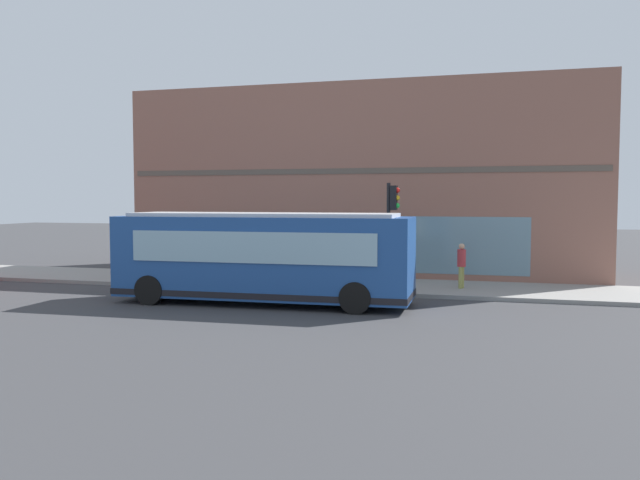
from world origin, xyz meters
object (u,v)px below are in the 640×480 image
at_px(city_bus_nearside, 262,258).
at_px(pedestrian_by_light_pole, 235,258).
at_px(pedestrian_near_building_entrance, 165,256).
at_px(traffic_light_near_corner, 392,216).
at_px(pedestrian_walking_along_curb, 337,261).
at_px(fire_hydrant, 287,275).
at_px(pedestrian_near_hydrant, 462,263).

bearing_deg(city_bus_nearside, pedestrian_by_light_pole, 33.72).
distance_m(pedestrian_by_light_pole, pedestrian_near_building_entrance, 3.00).
xyz_separation_m(traffic_light_near_corner, pedestrian_by_light_pole, (0.92, 6.64, -1.81)).
bearing_deg(pedestrian_walking_along_curb, pedestrian_near_building_entrance, 88.15).
bearing_deg(pedestrian_near_building_entrance, city_bus_nearside, -123.36).
distance_m(fire_hydrant, pedestrian_by_light_pole, 2.51).
xyz_separation_m(traffic_light_near_corner, pedestrian_walking_along_curb, (0.30, 2.15, -1.76)).
bearing_deg(pedestrian_walking_along_curb, city_bus_nearside, 154.51).
distance_m(traffic_light_near_corner, pedestrian_near_building_entrance, 9.79).
bearing_deg(pedestrian_by_light_pole, fire_hydrant, -99.38).
distance_m(pedestrian_near_building_entrance, pedestrian_near_hydrant, 12.10).
height_order(city_bus_nearside, fire_hydrant, city_bus_nearside).
xyz_separation_m(city_bus_nearside, pedestrian_walking_along_curb, (3.56, -1.70, -0.39)).
bearing_deg(pedestrian_walking_along_curb, traffic_light_near_corner, -97.86).
bearing_deg(fire_hydrant, city_bus_nearside, -174.14).
height_order(fire_hydrant, pedestrian_by_light_pole, pedestrian_by_light_pole).
height_order(pedestrian_walking_along_curb, pedestrian_near_building_entrance, pedestrian_walking_along_curb).
bearing_deg(pedestrian_near_hydrant, fire_hydrant, 96.55).
height_order(fire_hydrant, pedestrian_walking_along_curb, pedestrian_walking_along_curb).
bearing_deg(fire_hydrant, pedestrian_near_building_entrance, 89.89).
xyz_separation_m(fire_hydrant, pedestrian_near_hydrant, (0.77, -6.70, 0.62)).
bearing_deg(pedestrian_by_light_pole, pedestrian_near_hydrant, -87.66).
height_order(pedestrian_walking_along_curb, pedestrian_near_hydrant, pedestrian_walking_along_curb).
relative_size(fire_hydrant, pedestrian_walking_along_curb, 0.42).
distance_m(city_bus_nearside, pedestrian_by_light_pole, 5.05).
bearing_deg(fire_hydrant, pedestrian_near_hydrant, -83.45).
xyz_separation_m(fire_hydrant, pedestrian_walking_along_curb, (-0.23, -2.09, 0.65)).
xyz_separation_m(city_bus_nearside, pedestrian_near_hydrant, (4.56, -6.31, -0.42)).
xyz_separation_m(pedestrian_walking_along_curb, pedestrian_near_building_entrance, (0.24, 7.46, -0.01)).
bearing_deg(pedestrian_near_hydrant, traffic_light_near_corner, 117.75).
relative_size(traffic_light_near_corner, pedestrian_near_hydrant, 2.33).
relative_size(traffic_light_near_corner, pedestrian_near_building_entrance, 2.28).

